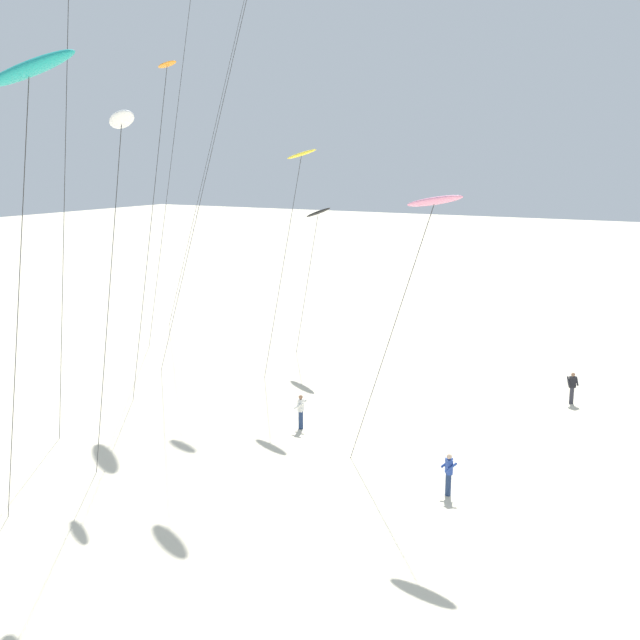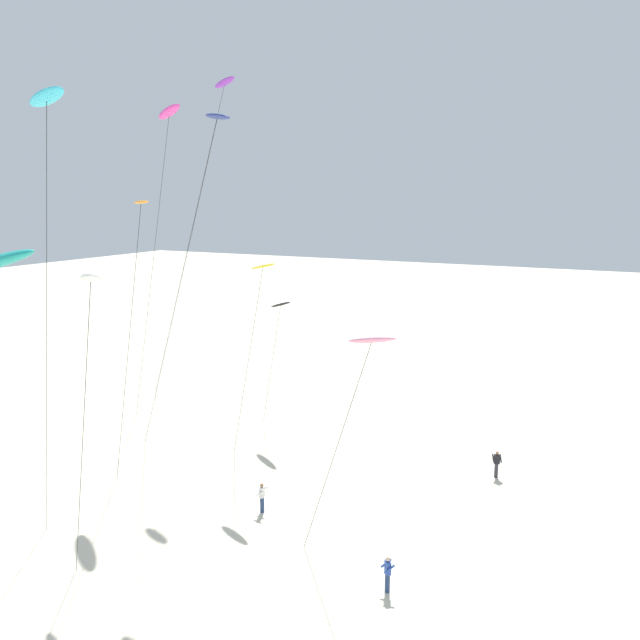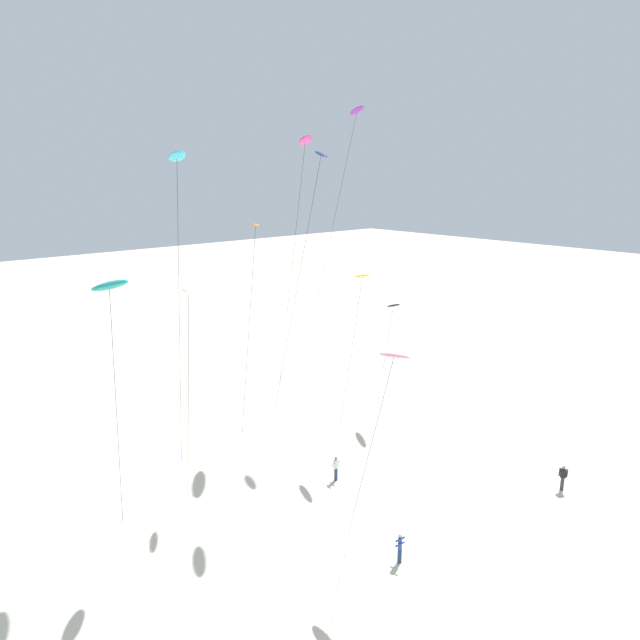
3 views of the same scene
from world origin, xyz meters
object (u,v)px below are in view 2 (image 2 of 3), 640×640
Objects in this scene: kite_magenta at (169,114)px; kite_cyan at (46,103)px; kite_flyer_nearest at (497,463)px; kite_navy at (216,123)px; kite_black at (280,306)px; kite_pink at (371,343)px; kite_yellow at (262,270)px; kite_orange at (140,215)px; kite_flyer_middle at (262,497)px; kite_purple at (222,95)px; kite_white at (90,282)px; kite_flyer_furthest at (388,573)px.

kite_magenta is 1.07× the size of kite_cyan.
kite_magenta is at bearing 99.15° from kite_flyer_nearest.
kite_navy is 25.49m from kite_flyer_nearest.
kite_cyan is (-18.90, -0.32, 11.23)m from kite_black.
kite_pink is 13.33m from kite_yellow.
kite_orange is 6.34m from kite_navy.
kite_magenta reaches higher than kite_black.
kite_flyer_middle is (-1.68, -3.43, -19.65)m from kite_navy.
kite_purple reaches higher than kite_cyan.
kite_flyer_furthest is at bearing -58.82° from kite_white.
kite_white is 8.50× the size of kite_flyer_furthest.
kite_magenta is (-4.14, 1.25, -1.69)m from kite_purple.
kite_orange is 0.79× the size of kite_cyan.
kite_cyan is 12.63× the size of kite_flyer_furthest.
kite_orange is 8.72m from kite_white.
kite_flyer_nearest is (19.23, -11.99, -12.73)m from kite_white.
kite_flyer_furthest is (-14.63, -13.64, -8.28)m from kite_black.
kite_navy is (11.00, 2.01, 6.92)m from kite_white.
kite_orange is 0.78× the size of kite_navy.
kite_flyer_middle is at bearing -116.04° from kite_navy.
kite_yellow is 0.62× the size of kite_cyan.
kite_magenta is at bearing 58.34° from kite_flyer_middle.
kite_navy reaches higher than kite_cyan.
kite_white is at bearing -174.08° from kite_yellow.
kite_black is 15.10m from kite_purple.
kite_flyer_nearest is 13.46m from kite_flyer_furthest.
kite_magenta is 30.06m from kite_flyer_nearest.
kite_flyer_nearest is at bearing -70.69° from kite_yellow.
kite_pink is (6.17, -8.78, -2.76)m from kite_white.
kite_orange reaches higher than kite_flyer_nearest.
kite_black is 0.39× the size of kite_purple.
kite_yellow is at bearing 109.31° from kite_flyer_nearest.
kite_purple is 26.83m from kite_flyer_middle.
kite_pink is (-13.80, -16.66, -12.83)m from kite_purple.
kite_purple is at bearing 87.88° from kite_flyer_nearest.
kite_black reaches higher than kite_flyer_nearest.
kite_orange is at bearing -149.78° from kite_magenta.
kite_cyan reaches higher than kite_pink.
kite_white is 0.67× the size of kite_cyan.
kite_navy is (-9.57, -1.81, 11.37)m from kite_black.
kite_flyer_furthest is at bearing -101.96° from kite_pink.
kite_navy is at bearing -30.49° from kite_orange.
kite_navy reaches higher than kite_flyer_nearest.
kite_flyer_furthest is (-0.22, -1.05, -9.97)m from kite_pink.
kite_cyan is at bearing 147.29° from kite_flyer_middle.
kite_orange is at bearing 178.44° from kite_black.
kite_cyan reaches higher than kite_flyer_middle.
kite_orange is at bearing 84.93° from kite_pink.
kite_purple is 11.18m from kite_navy.
kite_navy is at bearing 120.47° from kite_flyer_nearest.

